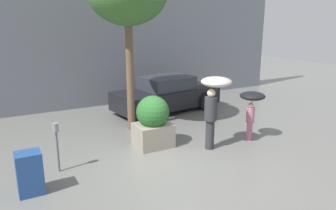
{
  "coord_description": "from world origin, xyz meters",
  "views": [
    {
      "loc": [
        -3.68,
        -6.51,
        3.49
      ],
      "look_at": [
        0.76,
        1.6,
        1.05
      ],
      "focal_mm": 35.0,
      "sensor_mm": 36.0,
      "label": 1
    }
  ],
  "objects": [
    {
      "name": "ground_plane",
      "position": [
        0.0,
        0.0,
        0.0
      ],
      "size": [
        40.0,
        40.0,
        0.0
      ],
      "primitive_type": "plane",
      "color": "slate"
    },
    {
      "name": "person_adult",
      "position": [
        1.5,
        0.38,
        1.47
      ],
      "size": [
        0.83,
        0.83,
        2.0
      ],
      "rotation": [
        0.0,
        0.0,
        -0.03
      ],
      "color": "#2D2D33",
      "rests_on": "ground"
    },
    {
      "name": "newspaper_box",
      "position": [
        -3.23,
        0.18,
        0.45
      ],
      "size": [
        0.5,
        0.44,
        0.9
      ],
      "color": "navy",
      "rests_on": "ground"
    },
    {
      "name": "parked_car_near",
      "position": [
        2.23,
        4.4,
        0.63
      ],
      "size": [
        4.36,
        2.38,
        1.35
      ],
      "rotation": [
        0.0,
        0.0,
        1.72
      ],
      "color": "black",
      "rests_on": "ground"
    },
    {
      "name": "parking_meter",
      "position": [
        -2.53,
        0.94,
        0.86
      ],
      "size": [
        0.14,
        0.14,
        1.19
      ],
      "color": "#595B60",
      "rests_on": "ground"
    },
    {
      "name": "person_child",
      "position": [
        2.89,
        0.4,
        1.15
      ],
      "size": [
        0.74,
        0.74,
        1.44
      ],
      "rotation": [
        0.0,
        0.0,
        0.57
      ],
      "color": "#B76684",
      "rests_on": "ground"
    },
    {
      "name": "building_facade",
      "position": [
        0.0,
        6.5,
        3.0
      ],
      "size": [
        18.0,
        0.3,
        6.0
      ],
      "color": "slate",
      "rests_on": "ground"
    },
    {
      "name": "planter_box",
      "position": [
        0.11,
        1.29,
        0.72
      ],
      "size": [
        1.0,
        0.92,
        1.46
      ],
      "color": "gray",
      "rests_on": "ground"
    }
  ]
}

